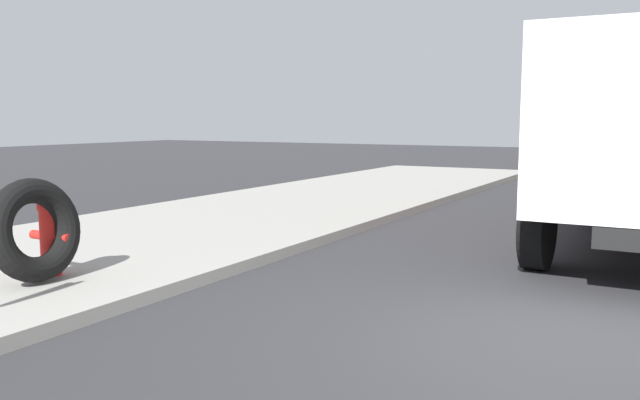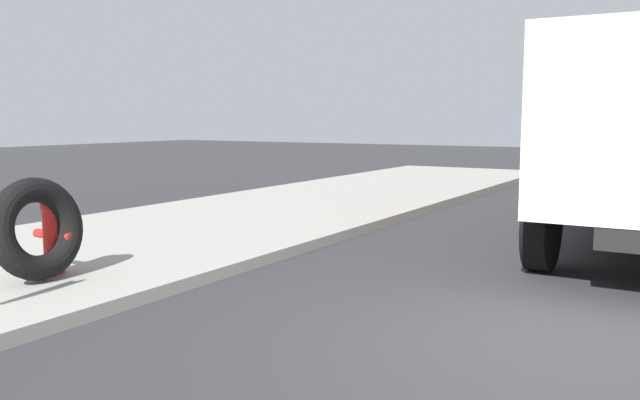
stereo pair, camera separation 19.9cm
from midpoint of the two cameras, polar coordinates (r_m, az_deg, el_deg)
ground_plane at (r=6.08m, az=20.07°, el=-12.13°), size 80.00×80.00×0.00m
sidewalk_curb at (r=9.58m, az=-21.89°, el=-4.80°), size 36.00×5.00×0.15m
fire_hydrant at (r=8.30m, az=-21.02°, el=-2.51°), size 0.27×0.60×0.93m
loose_tire at (r=7.97m, az=-22.21°, el=-2.29°), size 1.15×0.45×1.17m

